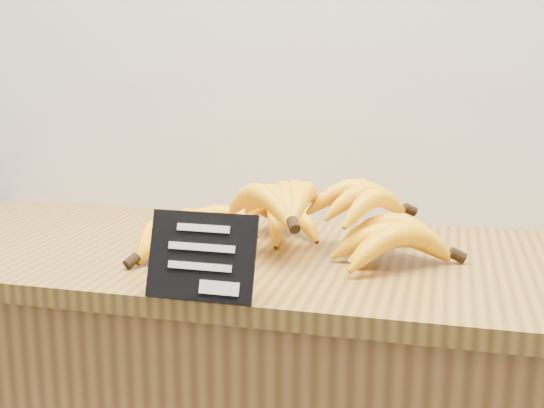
{
  "coord_description": "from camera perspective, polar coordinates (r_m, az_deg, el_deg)",
  "views": [
    {
      "loc": [
        0.34,
        1.67,
        1.25
      ],
      "look_at": [
        0.08,
        2.7,
        1.02
      ],
      "focal_mm": 45.0,
      "sensor_mm": 36.0,
      "label": 1
    }
  ],
  "objects": [
    {
      "name": "chalkboard_sign",
      "position": [
        0.92,
        -5.93,
        -4.39
      ],
      "size": [
        0.15,
        0.05,
        0.11
      ],
      "primitive_type": "cube",
      "rotation": [
        -0.34,
        0.0,
        0.0
      ],
      "color": "black",
      "rests_on": "counter_top"
    },
    {
      "name": "counter_top",
      "position": [
        1.16,
        0.63,
        -4.6
      ],
      "size": [
        1.38,
        0.54,
        0.03
      ],
      "primitive_type": "cube",
      "color": "olive",
      "rests_on": "counter"
    },
    {
      "name": "banana_pile",
      "position": [
        1.14,
        1.25,
        -1.58
      ],
      "size": [
        0.58,
        0.35,
        0.12
      ],
      "color": "#FDBB0A",
      "rests_on": "counter_top"
    }
  ]
}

